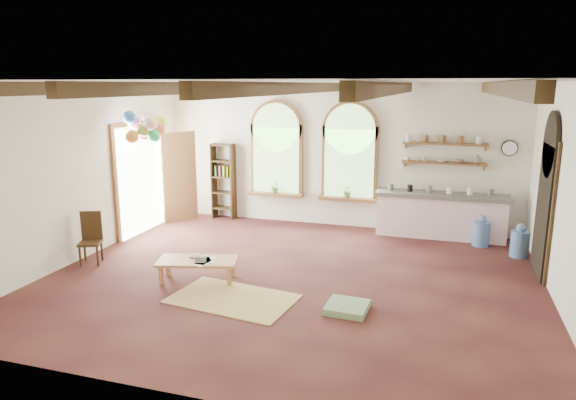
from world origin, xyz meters
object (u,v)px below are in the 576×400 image
at_px(kitchen_counter, 440,215).
at_px(balloon_cluster, 144,127).
at_px(side_chair, 91,249).
at_px(coffee_table, 198,262).

relative_size(kitchen_counter, balloon_cluster, 2.31).
bearing_deg(kitchen_counter, side_chair, -149.15).
height_order(side_chair, balloon_cluster, balloon_cluster).
relative_size(kitchen_counter, coffee_table, 1.93).
height_order(coffee_table, balloon_cluster, balloon_cluster).
bearing_deg(side_chair, coffee_table, -5.25).
relative_size(side_chair, balloon_cluster, 0.80).
bearing_deg(balloon_cluster, kitchen_counter, 19.32).
distance_m(kitchen_counter, balloon_cluster, 6.33).
bearing_deg(coffee_table, balloon_cluster, 138.20).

